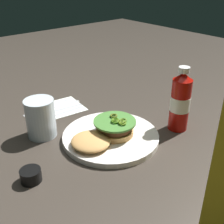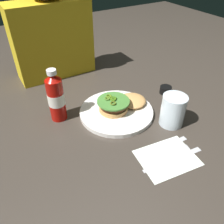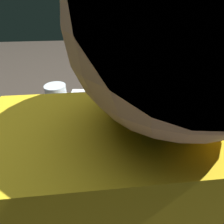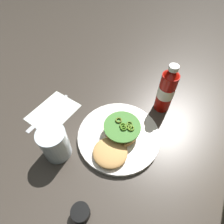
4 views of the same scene
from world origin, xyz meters
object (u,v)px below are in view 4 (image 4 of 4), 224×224
(burger_sandwich, at_px, (118,138))
(fork_utensil, at_px, (52,116))
(steak_knife, at_px, (46,114))
(butter_knife, at_px, (56,121))
(napkin, at_px, (53,112))
(condiment_cup, at_px, (81,213))
(dinner_plate, at_px, (119,136))
(water_glass, at_px, (55,143))
(spoon_utensil, at_px, (40,111))
(ketchup_bottle, at_px, (166,91))

(burger_sandwich, distance_m, fork_utensil, 0.28)
(steak_knife, height_order, butter_knife, same)
(fork_utensil, bearing_deg, butter_knife, 70.07)
(napkin, relative_size, butter_knife, 0.91)
(burger_sandwich, distance_m, butter_knife, 0.25)
(condiment_cup, distance_m, steak_knife, 0.39)
(dinner_plate, distance_m, water_glass, 0.22)
(spoon_utensil, bearing_deg, napkin, 117.51)
(water_glass, distance_m, spoon_utensil, 0.21)
(water_glass, distance_m, steak_knife, 0.18)
(spoon_utensil, bearing_deg, burger_sandwich, 93.05)
(ketchup_bottle, bearing_deg, dinner_plate, -24.02)
(water_glass, relative_size, steak_knife, 0.54)
(napkin, relative_size, steak_knife, 0.82)
(ketchup_bottle, relative_size, fork_utensil, 1.13)
(ketchup_bottle, relative_size, spoon_utensil, 1.16)
(ketchup_bottle, height_order, fork_utensil, ketchup_bottle)
(ketchup_bottle, distance_m, condiment_cup, 0.49)
(ketchup_bottle, bearing_deg, fork_utensil, -56.10)
(burger_sandwich, height_order, butter_knife, burger_sandwich)
(burger_sandwich, height_order, spoon_utensil, burger_sandwich)
(ketchup_bottle, xyz_separation_m, napkin, (0.22, -0.37, -0.09))
(dinner_plate, bearing_deg, fork_utensil, -82.08)
(spoon_utensil, bearing_deg, dinner_plate, 97.07)
(ketchup_bottle, distance_m, steak_knife, 0.47)
(napkin, bearing_deg, fork_utensil, 29.63)
(steak_knife, bearing_deg, spoon_utensil, -94.80)
(spoon_utensil, bearing_deg, condiment_cup, 56.05)
(condiment_cup, bearing_deg, napkin, -130.38)
(condiment_cup, bearing_deg, burger_sandwich, -178.04)
(burger_sandwich, xyz_separation_m, butter_knife, (0.03, -0.25, -0.03))
(ketchup_bottle, height_order, napkin, ketchup_bottle)
(butter_knife, bearing_deg, condiment_cup, 49.10)
(water_glass, distance_m, napkin, 0.19)
(butter_knife, bearing_deg, steak_knife, -95.54)
(condiment_cup, xyz_separation_m, spoon_utensil, (-0.23, -0.34, -0.01))
(napkin, bearing_deg, burger_sandwich, 88.96)
(burger_sandwich, distance_m, steak_knife, 0.31)
(condiment_cup, distance_m, napkin, 0.39)
(dinner_plate, xyz_separation_m, ketchup_bottle, (-0.21, 0.09, 0.09))
(butter_knife, bearing_deg, water_glass, 40.83)
(spoon_utensil, distance_m, butter_knife, 0.09)
(condiment_cup, bearing_deg, butter_knife, -130.90)
(water_glass, height_order, spoon_utensil, water_glass)
(butter_knife, bearing_deg, spoon_utensil, -95.30)
(ketchup_bottle, xyz_separation_m, fork_utensil, (0.24, -0.36, -0.09))
(burger_sandwich, xyz_separation_m, steak_knife, (0.02, -0.31, -0.03))
(water_glass, xyz_separation_m, condiment_cup, (0.12, 0.17, -0.04))
(condiment_cup, xyz_separation_m, butter_knife, (-0.22, -0.26, -0.01))
(ketchup_bottle, distance_m, spoon_utensil, 0.49)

